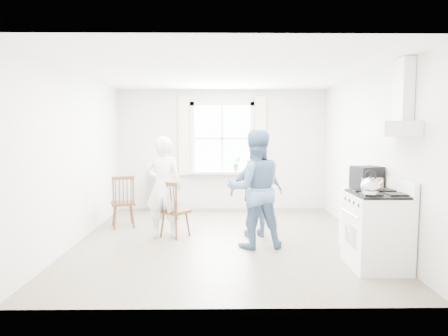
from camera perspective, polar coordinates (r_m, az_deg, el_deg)
room_shell at (r=6.23m, az=-0.10°, el=1.50°), size 4.62×5.12×2.64m
window_assembly at (r=8.67m, az=-0.26°, el=3.66°), size 1.88×0.24×1.70m
range_hood at (r=5.32m, az=23.17°, el=6.89°), size 0.45×0.76×0.94m
shelf_unit at (r=8.75m, az=-9.48°, el=-3.39°), size 0.40×0.30×0.80m
gas_stove at (r=5.39m, az=21.03°, el=-8.24°), size 0.68×0.76×1.12m
kettle at (r=5.06m, az=20.18°, el=-2.54°), size 0.22×0.22×0.31m
low_cabinet at (r=6.06m, az=19.18°, el=-7.02°), size 0.50×0.55×0.90m
stereo_stack at (r=5.95m, az=19.72°, el=-1.31°), size 0.43×0.41×0.32m
cardboard_box at (r=5.81m, az=20.33°, el=-2.19°), size 0.32×0.26×0.18m
windsor_chair_a at (r=7.25m, az=-14.21°, el=-3.91°), size 0.50×0.49×0.94m
windsor_chair_b at (r=6.43m, az=-7.62°, el=-5.05°), size 0.53×0.53×0.92m
person_left at (r=6.44m, az=-8.64°, el=-2.73°), size 0.62×0.62×1.64m
person_mid at (r=5.87m, az=4.44°, el=-3.01°), size 0.94×0.94×1.73m
person_right at (r=6.47m, az=4.66°, el=-3.46°), size 0.97×0.97×1.46m
potted_plant at (r=8.61m, az=1.81°, el=0.62°), size 0.22×0.22×0.32m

